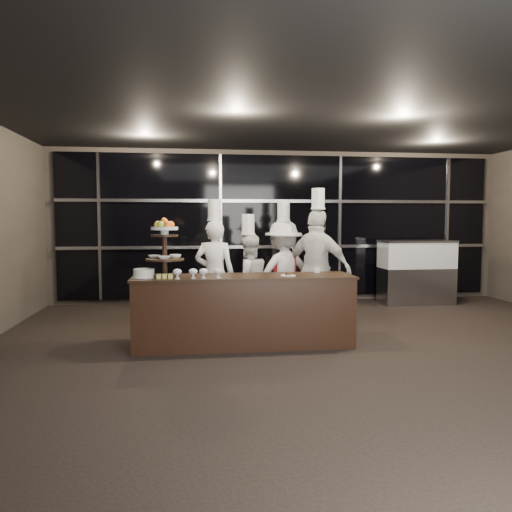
{
  "coord_description": "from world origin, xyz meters",
  "views": [
    {
      "loc": [
        -1.79,
        -4.84,
        1.65
      ],
      "look_at": [
        -0.91,
        1.81,
        1.15
      ],
      "focal_mm": 35.0,
      "sensor_mm": 36.0,
      "label": 1
    }
  ],
  "objects": [
    {
      "name": "room",
      "position": [
        0.0,
        0.0,
        1.5
      ],
      "size": [
        10.0,
        10.0,
        10.0
      ],
      "color": "black",
      "rests_on": "ground"
    },
    {
      "name": "window_wall",
      "position": [
        0.0,
        4.94,
        1.5
      ],
      "size": [
        8.6,
        0.1,
        2.8
      ],
      "color": "black",
      "rests_on": "ground"
    },
    {
      "name": "buffet_counter",
      "position": [
        -1.11,
        1.51,
        0.47
      ],
      "size": [
        2.84,
        0.74,
        0.92
      ],
      "color": "black",
      "rests_on": "ground"
    },
    {
      "name": "display_stand",
      "position": [
        -2.11,
        1.51,
        1.34
      ],
      "size": [
        0.48,
        0.48,
        0.74
      ],
      "color": "black",
      "rests_on": "buffet_counter"
    },
    {
      "name": "compotes",
      "position": [
        -1.7,
        1.29,
        1.0
      ],
      "size": [
        0.61,
        0.11,
        0.12
      ],
      "color": "silver",
      "rests_on": "buffet_counter"
    },
    {
      "name": "layer_cake",
      "position": [
        -2.37,
        1.46,
        0.97
      ],
      "size": [
        0.3,
        0.3,
        0.11
      ],
      "color": "white",
      "rests_on": "buffet_counter"
    },
    {
      "name": "pastry_squares",
      "position": [
        -2.1,
        1.35,
        0.95
      ],
      "size": [
        0.19,
        0.13,
        0.05
      ],
      "color": "#DCD16B",
      "rests_on": "buffet_counter"
    },
    {
      "name": "small_plate",
      "position": [
        -0.55,
        1.41,
        0.94
      ],
      "size": [
        0.2,
        0.2,
        0.05
      ],
      "color": "white",
      "rests_on": "buffet_counter"
    },
    {
      "name": "chef_cup",
      "position": [
        -0.08,
        1.76,
        0.96
      ],
      "size": [
        0.08,
        0.08,
        0.07
      ],
      "primitive_type": "cylinder",
      "color": "white",
      "rests_on": "buffet_counter"
    },
    {
      "name": "display_case",
      "position": [
        2.56,
        4.3,
        0.69
      ],
      "size": [
        1.4,
        0.61,
        1.24
      ],
      "color": "#A5A5AA",
      "rests_on": "ground"
    },
    {
      "name": "chef_a",
      "position": [
        -1.44,
        2.51,
        0.85
      ],
      "size": [
        0.67,
        0.52,
        1.93
      ],
      "color": "white",
      "rests_on": "ground"
    },
    {
      "name": "chef_b",
      "position": [
        -0.93,
        2.53,
        0.73
      ],
      "size": [
        0.81,
        0.71,
        1.72
      ],
      "color": "silver",
      "rests_on": "ground"
    },
    {
      "name": "chef_c",
      "position": [
        -0.37,
        2.69,
        0.82
      ],
      "size": [
        1.16,
        0.85,
        1.92
      ],
      "color": "silver",
      "rests_on": "ground"
    },
    {
      "name": "chef_d",
      "position": [
        0.08,
        2.34,
        0.91
      ],
      "size": [
        1.08,
        1.02,
        2.1
      ],
      "color": "silver",
      "rests_on": "ground"
    }
  ]
}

